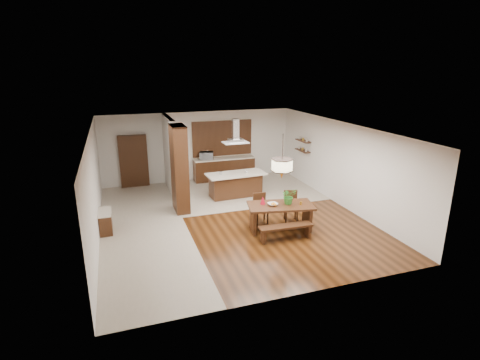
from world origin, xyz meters
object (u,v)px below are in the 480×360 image
object	(u,v)px
dining_bench	(286,232)
range_hood	(235,131)
dining_chair_left	(261,209)
kitchen_island	(236,184)
foliage_plant	(289,196)
fruit_bowl	(273,204)
dining_chair_right	(291,207)
pendant_lantern	(282,157)
dining_table	(280,211)
hallway_console	(106,222)
microwave	(206,156)
island_cup	(246,172)

from	to	relation	value
dining_bench	range_hood	world-z (taller)	range_hood
dining_chair_left	kitchen_island	size ratio (longest dim) A/B	0.42
foliage_plant	range_hood	distance (m)	3.62
fruit_bowl	foliage_plant	bearing A→B (deg)	-2.52
dining_chair_left	dining_chair_right	xyz separation A→B (m)	(0.93, -0.19, 0.02)
dining_chair_right	kitchen_island	xyz separation A→B (m)	(-0.91, 2.80, -0.02)
pendant_lantern	kitchen_island	bearing A→B (deg)	95.68
dining_table	foliage_plant	bearing A→B (deg)	0.22
hallway_console	dining_chair_left	size ratio (longest dim) A/B	0.95
dining_chair_left	fruit_bowl	bearing A→B (deg)	-77.08
hallway_console	dining_chair_right	size ratio (longest dim) A/B	0.91
hallway_console	dining_bench	xyz separation A→B (m)	(4.79, -2.19, -0.10)
microwave	dining_chair_left	bearing A→B (deg)	-66.25
pendant_lantern	kitchen_island	size ratio (longest dim) A/B	0.59
dining_chair_right	foliage_plant	xyz separation A→B (m)	(-0.33, -0.47, 0.55)
hallway_console	dining_bench	size ratio (longest dim) A/B	0.57
pendant_lantern	island_cup	size ratio (longest dim) A/B	11.14
dining_bench	fruit_bowl	size ratio (longest dim) A/B	5.37
kitchen_island	range_hood	distance (m)	2.00
foliage_plant	dining_chair_right	bearing A→B (deg)	55.02
dining_bench	dining_chair_right	world-z (taller)	dining_chair_right
hallway_console	dining_table	world-z (taller)	dining_table
dining_table	dining_chair_left	distance (m)	0.76
kitchen_island	pendant_lantern	bearing A→B (deg)	-87.31
dining_table	dining_bench	world-z (taller)	dining_table
island_cup	foliage_plant	bearing A→B (deg)	-86.62
foliage_plant	microwave	size ratio (longest dim) A/B	0.87
range_hood	microwave	distance (m)	2.67
pendant_lantern	kitchen_island	distance (m)	3.75
dining_chair_right	fruit_bowl	xyz separation A→B (m)	(-0.83, -0.45, 0.35)
fruit_bowl	microwave	bearing A→B (deg)	96.64
dining_chair_left	pendant_lantern	xyz separation A→B (m)	(0.35, -0.67, 1.78)
dining_chair_right	foliage_plant	distance (m)	0.80
foliage_plant	hallway_console	bearing A→B (deg)	163.67
fruit_bowl	dining_bench	bearing A→B (deg)	-81.20
pendant_lantern	fruit_bowl	world-z (taller)	pendant_lantern
hallway_console	kitchen_island	bearing A→B (deg)	20.92
foliage_plant	dining_table	bearing A→B (deg)	-179.78
dining_chair_right	range_hood	size ratio (longest dim) A/B	1.07
dining_bench	fruit_bowl	bearing A→B (deg)	98.80
dining_chair_right	kitchen_island	distance (m)	2.95
dining_bench	foliage_plant	xyz separation A→B (m)	(0.39, 0.67, 0.82)
dining_bench	island_cup	bearing A→B (deg)	87.02
fruit_bowl	island_cup	xyz separation A→B (m)	(0.31, 3.16, 0.12)
hallway_console	range_hood	size ratio (longest dim) A/B	0.98
dining_chair_right	pendant_lantern	world-z (taller)	pendant_lantern
island_cup	kitchen_island	bearing A→B (deg)	166.79
dining_chair_right	island_cup	bearing A→B (deg)	118.33
island_cup	fruit_bowl	bearing A→B (deg)	-95.57
kitchen_island	range_hood	size ratio (longest dim) A/B	2.47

